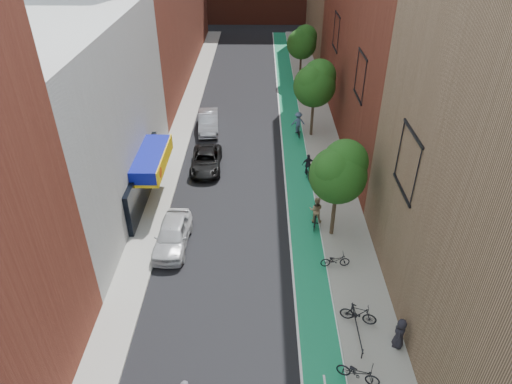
{
  "coord_description": "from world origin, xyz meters",
  "views": [
    {
      "loc": [
        1.1,
        -12.53,
        17.94
      ],
      "look_at": [
        0.86,
        12.59,
        1.5
      ],
      "focal_mm": 32.0,
      "sensor_mm": 36.0,
      "label": 1
    }
  ],
  "objects_px": {
    "parked_car_black": "(206,161)",
    "cyclist_lane_mid": "(308,169)",
    "parked_car_white": "(172,235)",
    "pedestrian": "(400,333)",
    "cyclist_lane_far": "(298,125)",
    "parked_car_silver": "(209,122)",
    "cyclist_lane_near": "(316,214)"
  },
  "relations": [
    {
      "from": "parked_car_black",
      "to": "cyclist_lane_mid",
      "type": "height_order",
      "value": "cyclist_lane_mid"
    },
    {
      "from": "parked_car_white",
      "to": "cyclist_lane_mid",
      "type": "height_order",
      "value": "cyclist_lane_mid"
    },
    {
      "from": "parked_car_white",
      "to": "parked_car_silver",
      "type": "distance_m",
      "value": 16.29
    },
    {
      "from": "parked_car_black",
      "to": "parked_car_white",
      "type": "bearing_deg",
      "value": -98.22
    },
    {
      "from": "parked_car_silver",
      "to": "cyclist_lane_near",
      "type": "relative_size",
      "value": 2.33
    },
    {
      "from": "parked_car_white",
      "to": "parked_car_black",
      "type": "height_order",
      "value": "parked_car_white"
    },
    {
      "from": "cyclist_lane_far",
      "to": "parked_car_white",
      "type": "bearing_deg",
      "value": 53.7
    },
    {
      "from": "parked_car_white",
      "to": "parked_car_silver",
      "type": "bearing_deg",
      "value": 89.43
    },
    {
      "from": "parked_car_black",
      "to": "pedestrian",
      "type": "distance_m",
      "value": 19.79
    },
    {
      "from": "cyclist_lane_far",
      "to": "pedestrian",
      "type": "bearing_deg",
      "value": 90.99
    },
    {
      "from": "parked_car_white",
      "to": "pedestrian",
      "type": "xyz_separation_m",
      "value": [
        11.73,
        -7.36,
        0.18
      ]
    },
    {
      "from": "cyclist_lane_mid",
      "to": "cyclist_lane_far",
      "type": "relative_size",
      "value": 0.9
    },
    {
      "from": "parked_car_silver",
      "to": "cyclist_lane_mid",
      "type": "relative_size",
      "value": 2.52
    },
    {
      "from": "cyclist_lane_mid",
      "to": "cyclist_lane_far",
      "type": "distance_m",
      "value": 7.27
    },
    {
      "from": "parked_car_silver",
      "to": "cyclist_lane_far",
      "type": "relative_size",
      "value": 2.27
    },
    {
      "from": "parked_car_black",
      "to": "cyclist_lane_far",
      "type": "relative_size",
      "value": 2.27
    },
    {
      "from": "parked_car_white",
      "to": "pedestrian",
      "type": "bearing_deg",
      "value": -30.62
    },
    {
      "from": "parked_car_white",
      "to": "cyclist_lane_far",
      "type": "xyz_separation_m",
      "value": [
        8.57,
        15.25,
        0.17
      ]
    },
    {
      "from": "cyclist_lane_near",
      "to": "pedestrian",
      "type": "height_order",
      "value": "cyclist_lane_near"
    },
    {
      "from": "cyclist_lane_near",
      "to": "parked_car_silver",
      "type": "bearing_deg",
      "value": -48.68
    },
    {
      "from": "parked_car_black",
      "to": "pedestrian",
      "type": "bearing_deg",
      "value": -59.07
    },
    {
      "from": "parked_car_black",
      "to": "pedestrian",
      "type": "relative_size",
      "value": 2.93
    },
    {
      "from": "cyclist_lane_far",
      "to": "pedestrian",
      "type": "relative_size",
      "value": 1.29
    },
    {
      "from": "parked_car_silver",
      "to": "cyclist_lane_mid",
      "type": "bearing_deg",
      "value": -50.15
    },
    {
      "from": "cyclist_lane_far",
      "to": "parked_car_black",
      "type": "bearing_deg",
      "value": 31.39
    },
    {
      "from": "cyclist_lane_near",
      "to": "cyclist_lane_mid",
      "type": "xyz_separation_m",
      "value": [
        0.03,
        5.93,
        -0.18
      ]
    },
    {
      "from": "cyclist_lane_near",
      "to": "pedestrian",
      "type": "distance_m",
      "value": 9.86
    },
    {
      "from": "cyclist_lane_near",
      "to": "cyclist_lane_mid",
      "type": "height_order",
      "value": "cyclist_lane_near"
    },
    {
      "from": "parked_car_white",
      "to": "cyclist_lane_far",
      "type": "height_order",
      "value": "cyclist_lane_far"
    },
    {
      "from": "cyclist_lane_mid",
      "to": "cyclist_lane_far",
      "type": "height_order",
      "value": "cyclist_lane_far"
    },
    {
      "from": "cyclist_lane_far",
      "to": "pedestrian",
      "type": "distance_m",
      "value": 22.83
    },
    {
      "from": "parked_car_black",
      "to": "parked_car_silver",
      "type": "distance_m",
      "value": 6.98
    }
  ]
}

